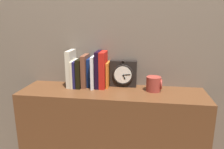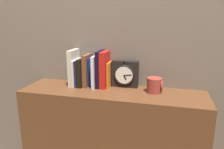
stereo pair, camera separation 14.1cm
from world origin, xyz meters
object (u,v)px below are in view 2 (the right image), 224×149
Objects in this scene: book_slot1_cream at (77,72)px; mug at (155,85)px; clock at (125,74)px; book_slot5_navy at (93,72)px; book_slot7_black at (100,69)px; book_slot8_red at (105,69)px; book_slot0_cream at (74,67)px; book_slot4_brown at (87,70)px; book_slot2_navy at (79,72)px; book_slot9_orange at (110,75)px; book_slot6_white at (96,71)px; book_slot3_black at (83,72)px.

book_slot1_cream is 1.83× the size of mug.
book_slot5_navy reaches higher than clock.
book_slot5_navy is 0.07m from book_slot7_black.
book_slot7_black is at bearing 178.93° from book_slot8_red.
clock is 0.75× the size of book_slot0_cream.
book_slot7_black is 0.39m from mug.
book_slot1_cream is 0.83× the size of book_slot4_brown.
book_slot2_navy is 0.22m from book_slot9_orange.
book_slot6_white reaches higher than book_slot5_navy.
book_slot2_navy is at bearing 7.99° from book_slot1_cream.
clock is at bearing 14.78° from book_slot8_red.
book_slot1_cream is 0.84× the size of book_slot6_white.
book_slot5_navy reaches higher than book_slot3_black.
clock is 0.34m from book_slot1_cream.
book_slot2_navy is 0.93× the size of book_slot5_navy.
book_slot6_white is at bearing -168.42° from book_slot9_orange.
book_slot0_cream is at bearing 172.04° from book_slot1_cream.
book_slot2_navy is 0.74× the size of book_slot8_red.
book_slot7_black is at bearing 2.94° from book_slot1_cream.
book_slot3_black is 0.78× the size of book_slot7_black.
book_slot4_brown reaches higher than mug.
book_slot0_cream is 0.14m from book_slot5_navy.
book_slot1_cream is 0.55m from mug.
book_slot8_red is at bearing 7.14° from book_slot6_white.
book_slot3_black is at bearing -176.36° from book_slot7_black.
book_slot4_brown is at bearing -175.91° from book_slot9_orange.
clock is at bearing 11.73° from book_slot7_black.
book_slot7_black reaches higher than book_slot1_cream.
book_slot3_black is at bearing 179.79° from book_slot6_white.
book_slot9_orange is (0.16, 0.01, -0.02)m from book_slot4_brown.
book_slot6_white is at bearing -0.89° from book_slot2_navy.
book_slot7_black reaches higher than book_slot4_brown.
mug is (0.44, -0.05, -0.05)m from book_slot5_navy.
book_slot9_orange is (0.03, 0.01, -0.04)m from book_slot8_red.
book_slot9_orange is at bearing 5.60° from book_slot3_black.
book_slot8_red is (-0.14, -0.04, 0.03)m from clock.
book_slot0_cream reaches higher than book_slot5_navy.
book_slot0_cream is 1.37× the size of book_slot2_navy.
book_slot0_cream is 0.19m from book_slot7_black.
clock is 0.77× the size of book_slot8_red.
book_slot2_navy is 0.03m from book_slot3_black.
book_slot1_cream is 0.94× the size of book_slot3_black.
book_slot3_black is at bearing -171.71° from clock.
book_slot5_navy is at bearing 166.83° from book_slot7_black.
book_slot4_brown is 1.13× the size of book_slot5_navy.
book_slot4_brown is at bearing 173.11° from book_slot6_white.
book_slot4_brown reaches higher than book_slot6_white.
mug is (0.58, -0.03, -0.08)m from book_slot0_cream.
book_slot1_cream is at bearing -179.89° from book_slot6_white.
book_slot0_cream is 1.02× the size of book_slot8_red.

